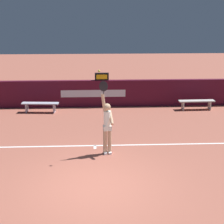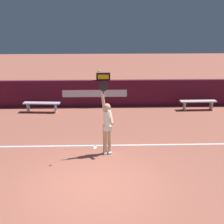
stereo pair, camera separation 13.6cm
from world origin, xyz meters
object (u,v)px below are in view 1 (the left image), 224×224
object	(u,v)px
speed_display	(102,77)
courtside_bench_far	(40,105)
tennis_player	(107,124)
tennis_ball	(99,71)
courtside_bench_near	(196,102)

from	to	relation	value
speed_display	courtside_bench_far	size ratio (longest dim) A/B	0.39
tennis_player	tennis_ball	distance (m)	1.85
courtside_bench_near	tennis_player	bearing A→B (deg)	-131.45
tennis_ball	courtside_bench_far	size ratio (longest dim) A/B	0.04
tennis_player	tennis_ball	xyz separation A→B (m)	(-0.25, -0.32, 1.81)
tennis_player	courtside_bench_near	size ratio (longest dim) A/B	1.43
tennis_ball	courtside_bench_far	world-z (taller)	tennis_ball
courtside_bench_near	courtside_bench_far	bearing A→B (deg)	-179.06
speed_display	tennis_ball	distance (m)	6.35
tennis_player	courtside_bench_far	size ratio (longest dim) A/B	1.43
speed_display	courtside_bench_near	distance (m)	4.77
speed_display	tennis_ball	size ratio (longest dim) A/B	9.64
courtside_bench_near	speed_display	bearing A→B (deg)	169.87
speed_display	courtside_bench_near	world-z (taller)	speed_display
tennis_player	tennis_ball	size ratio (longest dim) A/B	35.38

